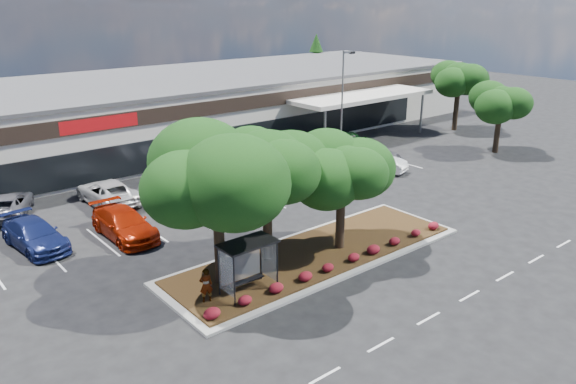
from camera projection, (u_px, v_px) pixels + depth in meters
ground at (395, 271)px, 29.70m from camera, size 160.00×160.00×0.00m
retail_store at (123, 115)px, 53.46m from camera, size 80.40×25.20×6.25m
landscape_island at (316, 254)px, 31.38m from camera, size 18.00×6.00×0.26m
lane_markings at (272, 216)px, 37.23m from camera, size 33.12×20.06×0.01m
shrub_row at (343, 261)px, 29.72m from camera, size 17.00×0.80×0.50m
bus_shelter at (246, 252)px, 26.60m from camera, size 2.75×1.55×2.59m
island_tree_west at (218, 208)px, 26.81m from camera, size 7.20×7.20×7.89m
island_tree_mid at (267, 194)px, 29.51m from camera, size 6.60×6.60×7.32m
island_tree_east at (341, 193)px, 30.95m from camera, size 5.80×5.80×6.50m
tree_east_near at (499, 118)px, 51.52m from camera, size 5.60×5.60×6.51m
tree_east_far at (457, 95)px, 60.18m from camera, size 6.40×6.40×7.62m
conifer_north_east at (316, 65)px, 80.73m from camera, size 3.96×3.96×9.00m
person_waiting at (206, 285)px, 26.00m from camera, size 0.71×0.57×1.70m
light_pole at (342, 118)px, 46.17m from camera, size 1.43×0.50×9.76m
car_0 at (35, 235)px, 32.28m from camera, size 2.87×5.79×1.62m
car_1 at (124, 224)px, 33.74m from camera, size 2.41×5.85×1.69m
car_2 at (202, 198)px, 38.24m from camera, size 4.44×6.37×1.61m
car_4 at (271, 181)px, 42.00m from camera, size 3.26×5.58×1.46m
car_5 at (325, 175)px, 43.39m from camera, size 3.51×5.61×1.45m
car_6 at (376, 161)px, 46.76m from camera, size 3.37×5.44×1.69m
car_8 at (375, 154)px, 49.11m from camera, size 2.67×5.48×1.50m
car_9 at (9, 205)px, 37.11m from camera, size 4.52×5.97×1.51m
car_10 at (108, 192)px, 39.20m from camera, size 2.89×6.12×1.69m
car_11 at (196, 184)px, 41.50m from camera, size 1.57×4.07×1.32m
car_12 at (187, 172)px, 43.85m from camera, size 2.47×5.13×1.62m
car_13 at (215, 173)px, 43.36m from camera, size 2.62×5.96×1.70m
car_14 at (288, 151)px, 49.71m from camera, size 2.16×5.31×1.71m
car_15 at (330, 138)px, 54.28m from camera, size 3.54×6.10×1.66m
car_16 at (347, 147)px, 51.60m from camera, size 2.35×5.28×1.50m
car_17 at (347, 139)px, 54.71m from camera, size 3.50×5.16×1.39m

